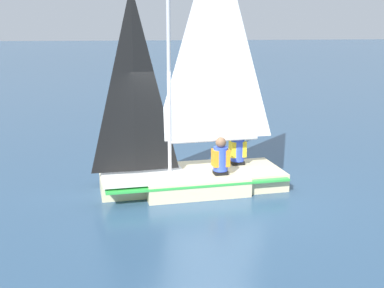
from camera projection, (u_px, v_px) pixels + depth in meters
The scene contains 4 objects.
ground_plane at pixel (192, 188), 10.32m from camera, with size 260.00×260.00×0.00m, color #2D4C6B.
sailboat_main at pixel (192, 153), 10.14m from camera, with size 1.82×3.97×5.52m.
sailor_helm at pixel (221, 163), 9.98m from camera, with size 0.31×0.35×1.16m.
sailor_crew at pixel (237, 153), 10.71m from camera, with size 0.31×0.35×1.16m.
Camera 1 is at (-9.61, 1.95, 3.34)m, focal length 45.00 mm.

